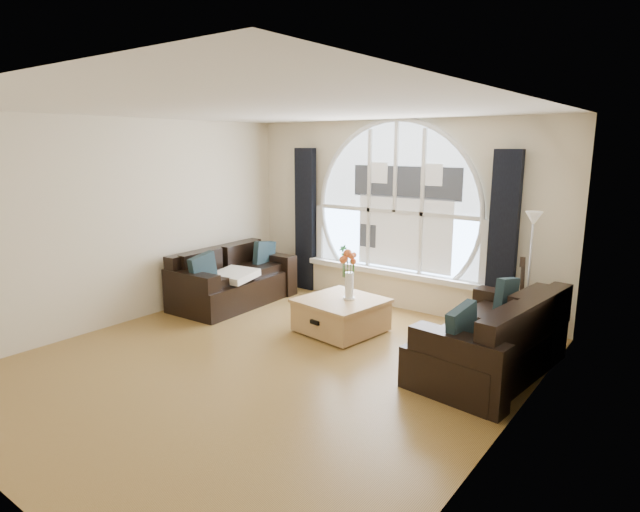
{
  "coord_description": "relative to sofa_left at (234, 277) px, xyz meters",
  "views": [
    {
      "loc": [
        3.68,
        -3.98,
        2.35
      ],
      "look_at": [
        0.0,
        0.9,
        1.05
      ],
      "focal_mm": 29.43,
      "sensor_mm": 36.0,
      "label": 1
    }
  ],
  "objects": [
    {
      "name": "curtain_left",
      "position": [
        0.34,
        1.31,
        0.75
      ],
      "size": [
        0.35,
        0.12,
        2.3
      ],
      "primitive_type": "cube",
      "color": "black",
      "rests_on": "ground"
    },
    {
      "name": "ground",
      "position": [
        1.94,
        -1.32,
        -0.4
      ],
      "size": [
        5.0,
        5.5,
        0.01
      ],
      "primitive_type": "cube",
      "color": "brown",
      "rests_on": "ground"
    },
    {
      "name": "arched_window",
      "position": [
        1.94,
        1.4,
        1.23
      ],
      "size": [
        2.6,
        0.06,
        2.15
      ],
      "primitive_type": "cube",
      "color": "silver",
      "rests_on": "wall_back"
    },
    {
      "name": "wall_back",
      "position": [
        1.94,
        1.43,
        0.95
      ],
      "size": [
        5.0,
        0.01,
        2.7
      ],
      "primitive_type": "cube",
      "color": "beige",
      "rests_on": "ground"
    },
    {
      "name": "wall_right",
      "position": [
        4.44,
        -1.32,
        0.95
      ],
      "size": [
        0.01,
        5.5,
        2.7
      ],
      "primitive_type": "cube",
      "color": "beige",
      "rests_on": "ground"
    },
    {
      "name": "window_sill",
      "position": [
        1.94,
        1.33,
        0.11
      ],
      "size": [
        2.9,
        0.22,
        0.08
      ],
      "primitive_type": "cube",
      "color": "white",
      "rests_on": "wall_back"
    },
    {
      "name": "sofa_left",
      "position": [
        0.0,
        0.0,
        0.0
      ],
      "size": [
        1.0,
        1.89,
        0.82
      ],
      "primitive_type": "cube",
      "rotation": [
        0.0,
        0.0,
        0.04
      ],
      "color": "black",
      "rests_on": "ground"
    },
    {
      "name": "potted_plant",
      "position": [
        1.08,
        1.33,
        0.28
      ],
      "size": [
        0.15,
        0.11,
        0.27
      ],
      "primitive_type": "imported",
      "rotation": [
        0.0,
        0.0,
        -0.11
      ],
      "color": "#1E6023",
      "rests_on": "window_sill"
    },
    {
      "name": "window_frame",
      "position": [
        1.94,
        1.37,
        1.23
      ],
      "size": [
        2.76,
        0.08,
        2.15
      ],
      "primitive_type": "cube",
      "color": "white",
      "rests_on": "wall_back"
    },
    {
      "name": "neighbor_house",
      "position": [
        2.09,
        1.38,
        1.1
      ],
      "size": [
        1.7,
        0.02,
        1.5
      ],
      "primitive_type": "cube",
      "color": "silver",
      "rests_on": "wall_back"
    },
    {
      "name": "coffee_chest",
      "position": [
        1.99,
        -0.04,
        -0.17
      ],
      "size": [
        1.08,
        1.08,
        0.47
      ],
      "primitive_type": "cube",
      "rotation": [
        0.0,
        0.0,
        -0.14
      ],
      "color": "#A47946",
      "rests_on": "ground"
    },
    {
      "name": "throw_blanket",
      "position": [
        0.2,
        -0.17,
        0.1
      ],
      "size": [
        0.62,
        0.62,
        0.1
      ],
      "primitive_type": "cube",
      "rotation": [
        0.0,
        0.0,
        0.13
      ],
      "color": "silver",
      "rests_on": "sofa_left"
    },
    {
      "name": "attic_slope",
      "position": [
        4.14,
        -1.32,
        1.95
      ],
      "size": [
        0.92,
        5.5,
        0.72
      ],
      "primitive_type": "cube",
      "color": "silver",
      "rests_on": "ground"
    },
    {
      "name": "vase_flowers",
      "position": [
        2.07,
        0.02,
        0.42
      ],
      "size": [
        0.24,
        0.24,
        0.7
      ],
      "primitive_type": "cube",
      "color": "white",
      "rests_on": "coffee_chest"
    },
    {
      "name": "curtain_right",
      "position": [
        3.54,
        1.31,
        0.75
      ],
      "size": [
        0.35,
        0.12,
        2.3
      ],
      "primitive_type": "cube",
      "color": "black",
      "rests_on": "ground"
    },
    {
      "name": "guitar",
      "position": [
        3.91,
        1.04,
        0.13
      ],
      "size": [
        0.43,
        0.37,
        1.06
      ],
      "primitive_type": "cube",
      "rotation": [
        0.0,
        0.0,
        0.42
      ],
      "color": "brown",
      "rests_on": "ground"
    },
    {
      "name": "wall_left",
      "position": [
        -0.56,
        -1.32,
        0.95
      ],
      "size": [
        0.01,
        5.5,
        2.7
      ],
      "primitive_type": "cube",
      "color": "beige",
      "rests_on": "ground"
    },
    {
      "name": "ceiling",
      "position": [
        1.94,
        -1.32,
        2.3
      ],
      "size": [
        5.0,
        5.5,
        0.01
      ],
      "primitive_type": "cube",
      "color": "silver",
      "rests_on": "ground"
    },
    {
      "name": "floor_lamp",
      "position": [
        3.99,
        0.96,
        0.4
      ],
      "size": [
        0.24,
        0.24,
        1.6
      ],
      "primitive_type": "cube",
      "color": "#B2B2B2",
      "rests_on": "ground"
    },
    {
      "name": "sofa_right",
      "position": [
        3.92,
        -0.1,
        0.0
      ],
      "size": [
        1.16,
        1.99,
        0.84
      ],
      "primitive_type": "cube",
      "rotation": [
        0.0,
        0.0,
        -0.11
      ],
      "color": "black",
      "rests_on": "ground"
    }
  ]
}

